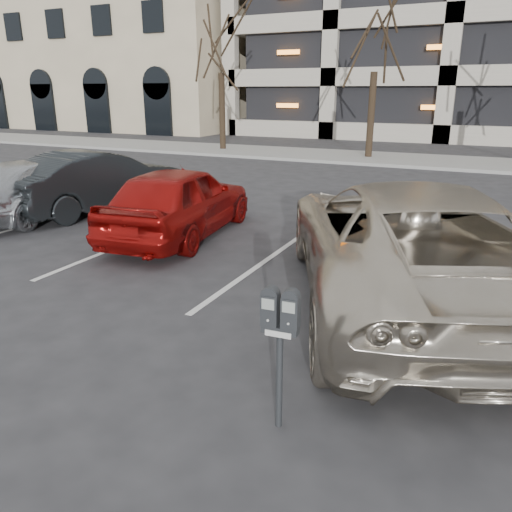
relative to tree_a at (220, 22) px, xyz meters
name	(u,v)px	position (x,y,z in m)	size (l,w,h in m)	color
ground	(298,327)	(10.00, -16.00, -5.66)	(140.00, 140.00, 0.00)	#28282B
sidewalk	(443,162)	(10.00, 0.00, -5.60)	(80.00, 4.00, 0.12)	gray
stall_lines	(270,257)	(8.60, -13.70, -5.65)	(16.90, 5.20, 0.00)	silver
office_building	(112,30)	(-18.00, 13.92, 1.83)	(26.00, 16.20, 15.00)	tan
tree_a	(220,22)	(0.00, 0.00, 0.00)	(3.45, 3.45, 7.84)	black
tree_b	(378,14)	(7.00, 0.00, -0.09)	(3.39, 3.39, 7.71)	black
parking_meter	(280,325)	(10.52, -17.83, -4.70)	(0.33, 0.15, 1.25)	black
suv_silver	(406,242)	(10.97, -14.59, -4.83)	(4.89, 6.58, 1.67)	beige
car_red	(180,201)	(6.44, -13.22, -4.95)	(1.67, 4.16, 1.42)	#9B100E
car_dark	(98,181)	(3.43, -12.18, -4.94)	(1.51, 4.34, 1.43)	black
car_silver	(40,187)	(2.55, -13.10, -5.02)	(1.79, 4.41, 1.28)	#ACB0B4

